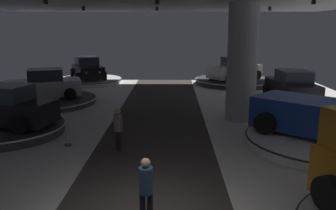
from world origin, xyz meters
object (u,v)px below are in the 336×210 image
(display_platform_mid_left, at_px, (5,129))
(display_car_mid_left, at_px, (4,107))
(display_car_far_left, at_px, (44,85))
(visitor_walking_near, at_px, (146,187))
(display_car_deep_right, at_px, (235,69))
(display_car_far_right, at_px, (292,87))
(display_car_deep_left, at_px, (87,69))
(pickup_truck_mid_right, at_px, (336,114))
(display_platform_mid_right, at_px, (324,141))
(visitor_walking_far, at_px, (118,127))
(display_platform_deep_right, at_px, (234,81))
(display_platform_far_left, at_px, (44,100))
(display_platform_far_right, at_px, (291,102))
(column_right, at_px, (242,62))
(display_platform_deep_left, at_px, (88,80))

(display_platform_mid_left, bearing_deg, display_car_mid_left, -12.14)
(display_car_far_left, bearing_deg, visitor_walking_near, -62.00)
(display_car_deep_right, xyz_separation_m, display_car_far_right, (1.93, -7.56, -0.07))
(display_car_deep_left, relative_size, display_car_mid_left, 1.02)
(display_car_deep_right, relative_size, display_car_deep_left, 0.98)
(display_car_mid_left, bearing_deg, pickup_truck_mid_right, -7.06)
(display_platform_mid_right, bearing_deg, visitor_walking_far, -175.62)
(display_car_mid_left, distance_m, visitor_walking_near, 9.40)
(visitor_walking_near, xyz_separation_m, visitor_walking_far, (-1.36, 4.89, 0.00))
(display_car_far_left, distance_m, display_car_mid_left, 6.11)
(display_platform_deep_right, bearing_deg, display_platform_mid_left, -131.75)
(display_car_mid_left, distance_m, visitor_walking_far, 5.43)
(display_platform_far_left, relative_size, display_platform_far_right, 1.19)
(display_platform_far_right, relative_size, visitor_walking_far, 3.18)
(display_platform_deep_right, distance_m, display_car_mid_left, 17.71)
(display_platform_deep_right, xyz_separation_m, display_platform_mid_right, (0.96, -14.61, -0.01))
(display_car_deep_right, bearing_deg, display_car_mid_left, -131.69)
(display_platform_deep_right, xyz_separation_m, display_car_far_right, (1.96, -7.55, 0.87))
(display_platform_far_left, xyz_separation_m, display_car_far_left, (0.03, 0.01, 0.89))
(display_car_far_right, bearing_deg, display_car_mid_left, -157.55)
(display_platform_mid_left, bearing_deg, column_right, 14.23)
(display_car_far_right, bearing_deg, display_platform_mid_left, -157.62)
(display_platform_deep_right, height_order, visitor_walking_far, visitor_walking_far)
(display_platform_far_right, xyz_separation_m, display_platform_deep_left, (-13.43, 7.99, 0.01))
(display_car_far_left, relative_size, visitor_walking_far, 2.87)
(display_car_far_left, bearing_deg, pickup_truck_mid_right, -29.79)
(display_car_far_left, xyz_separation_m, display_platform_far_right, (14.20, -0.39, -0.89))
(display_platform_mid_left, bearing_deg, visitor_walking_near, -46.89)
(display_platform_far_left, bearing_deg, column_right, -17.81)
(column_right, relative_size, visitor_walking_near, 3.46)
(display_car_mid_left, xyz_separation_m, visitor_walking_near, (6.41, -6.87, -0.24))
(column_right, bearing_deg, display_platform_far_left, 162.19)
(column_right, height_order, display_platform_mid_left, column_right)
(display_platform_mid_left, bearing_deg, display_car_deep_left, 88.73)
(display_platform_mid_right, xyz_separation_m, display_platform_far_left, (-13.23, 7.47, -0.04))
(visitor_walking_near, height_order, visitor_walking_far, same)
(display_car_far_right, relative_size, display_platform_mid_left, 0.87)
(display_car_deep_right, bearing_deg, display_platform_mid_right, -86.35)
(display_car_far_left, relative_size, visitor_walking_near, 2.87)
(display_car_deep_right, bearing_deg, column_right, -98.16)
(display_platform_deep_right, bearing_deg, display_car_deep_right, 33.99)
(display_platform_mid_right, relative_size, visitor_walking_far, 3.68)
(column_right, relative_size, display_platform_far_right, 1.09)
(pickup_truck_mid_right, xyz_separation_m, visitor_walking_near, (-6.55, -5.26, -0.39))
(pickup_truck_mid_right, relative_size, visitor_walking_far, 3.37)
(display_platform_deep_left, bearing_deg, display_platform_deep_right, -2.35)
(display_platform_far_right, xyz_separation_m, display_platform_mid_left, (-13.75, -5.69, 0.03))
(display_car_far_right, bearing_deg, display_car_deep_left, 149.10)
(display_platform_deep_left, bearing_deg, display_car_far_left, -95.78)
(display_car_deep_right, height_order, visitor_walking_far, display_car_deep_right)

